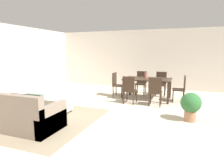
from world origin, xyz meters
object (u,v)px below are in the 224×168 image
Objects in this scene: vase_centerpiece at (146,75)px; potted_plant at (191,105)px; ottoman_table at (51,104)px; dining_chair_far_right at (161,82)px; dining_table at (147,81)px; book_on_ottoman at (55,97)px; dining_chair_near_right at (155,90)px; dining_chair_near_left at (129,88)px; dining_chair_head_east at (181,87)px; dining_chair_far_left at (141,81)px; dining_chair_head_west at (117,83)px; couch at (15,115)px.

vase_centerpiece reaches higher than potted_plant.
potted_plant is (3.67, 0.63, 0.18)m from ottoman_table.
dining_chair_far_right is (2.64, 3.39, 0.28)m from ottoman_table.
book_on_ottoman is (-2.14, -2.48, -0.23)m from dining_table.
dining_chair_near_right reaches higher than dining_table.
potted_plant is (1.02, -1.04, -0.10)m from dining_chair_near_right.
dining_table is 2.29× the size of potted_plant.
dining_chair_near_right is 1.46m from potted_plant.
dining_chair_head_east is (1.59, 0.82, 0.00)m from dining_chair_near_left.
dining_chair_head_east reaches higher than potted_plant.
dining_chair_near_right and dining_chair_far_left have the same top height.
dining_chair_far_left reaches higher than ottoman_table.
dining_chair_near_left is at bearing -152.66° from dining_chair_head_east.
dining_chair_near_right is 1.28× the size of potted_plant.
dining_chair_head_east reaches higher than book_on_ottoman.
dining_chair_far_right is (0.81, 1.72, 0.00)m from dining_chair_near_left.
dining_table is at bearing -64.27° from dining_chair_far_left.
dining_chair_far_right reaches higher than book_on_ottoman.
dining_chair_head_west is (-0.74, 0.88, 0.00)m from dining_chair_near_left.
couch is 1.92× the size of ottoman_table.
dining_table is at bearing 49.20° from book_on_ottoman.
dining_chair_head_west is (-1.18, 0.03, -0.15)m from dining_table.
book_on_ottoman is at bearing -147.18° from dining_chair_near_right.
vase_centerpiece is 2.41m from potted_plant.
dining_chair_near_left is at bearing -91.31° from dining_chair_far_left.
dining_chair_near_right and dining_chair_head_east have the same top height.
ottoman_table is at bearing -119.10° from dining_chair_far_left.
book_on_ottoman is at bearing 83.14° from couch.
potted_plant is at bearing -36.48° from dining_chair_head_west.
dining_table is 0.21m from vase_centerpiece.
dining_chair_head_east is 1.88m from potted_plant.
dining_chair_far_right is 3.54× the size of book_on_ottoman.
couch is 3.92m from dining_chair_head_west.
dining_chair_far_right is (2.67, 4.60, 0.22)m from couch.
dining_chair_head_west is (1.08, 2.54, 0.28)m from ottoman_table.
dining_chair_near_left is 0.83m from dining_chair_near_right.
vase_centerpiece is 0.31× the size of potted_plant.
dining_chair_head_east is at bearing 0.12° from vase_centerpiece.
couch is 2.23× the size of dining_chair_near_left.
dining_chair_near_right is (0.40, -0.84, -0.15)m from dining_table.
dining_chair_near_right reaches higher than potted_plant.
vase_centerpiece is at bearing 64.85° from dining_chair_near_left.
dining_chair_near_left reaches higher than potted_plant.
dining_table is at bearing -1.33° from dining_chair_head_west.
couch reaches higher than dining_table.
dining_chair_far_left is at bearing 62.22° from book_on_ottoman.
couch is 2.23× the size of dining_chair_head_west.
dining_chair_far_left is 3.26m from potted_plant.
dining_chair_head_east is (0.76, 0.82, 0.00)m from dining_chair_near_right.
dining_chair_far_left is at bearing 123.73° from potted_plant.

